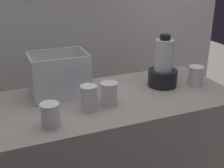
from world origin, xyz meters
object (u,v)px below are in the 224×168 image
(blender_pitcher, at_px, (163,68))
(juice_cup_mango_left, at_px, (89,100))
(juice_cup_carrot_far_left, at_px, (50,116))
(juice_cup_pomegranate_right, at_px, (195,77))
(carrot_display_bin, at_px, (61,82))
(juice_cup_orange_middle, at_px, (109,95))

(blender_pitcher, relative_size, juice_cup_mango_left, 2.38)
(juice_cup_carrot_far_left, relative_size, juice_cup_pomegranate_right, 0.96)
(carrot_display_bin, distance_m, juice_cup_orange_middle, 0.30)
(juice_cup_carrot_far_left, xyz_separation_m, juice_cup_orange_middle, (0.33, 0.11, -0.00))
(blender_pitcher, bearing_deg, carrot_display_bin, 170.29)
(juice_cup_pomegranate_right, bearing_deg, juice_cup_orange_middle, -174.91)
(carrot_display_bin, xyz_separation_m, juice_cup_carrot_far_left, (-0.13, -0.34, -0.02))
(juice_cup_orange_middle, bearing_deg, carrot_display_bin, 131.08)
(juice_cup_pomegranate_right, bearing_deg, blender_pitcher, 158.87)
(juice_cup_mango_left, bearing_deg, juice_cup_orange_middle, 9.47)
(juice_cup_carrot_far_left, height_order, juice_cup_orange_middle, juice_cup_orange_middle)
(juice_cup_carrot_far_left, distance_m, juice_cup_pomegranate_right, 0.94)
(juice_cup_orange_middle, distance_m, juice_cup_pomegranate_right, 0.59)
(blender_pitcher, height_order, juice_cup_pomegranate_right, blender_pitcher)
(juice_cup_mango_left, bearing_deg, carrot_display_bin, 108.26)
(juice_cup_pomegranate_right, bearing_deg, juice_cup_carrot_far_left, -169.79)
(blender_pitcher, distance_m, juice_cup_pomegranate_right, 0.21)
(juice_cup_orange_middle, height_order, juice_cup_pomegranate_right, juice_cup_orange_middle)
(juice_cup_carrot_far_left, distance_m, juice_cup_orange_middle, 0.35)
(juice_cup_mango_left, height_order, juice_cup_orange_middle, juice_cup_mango_left)
(carrot_display_bin, xyz_separation_m, juice_cup_orange_middle, (0.20, -0.23, -0.02))
(blender_pitcher, relative_size, juice_cup_carrot_far_left, 2.73)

